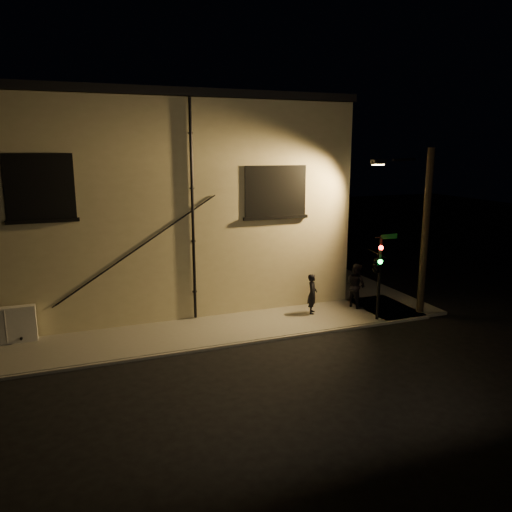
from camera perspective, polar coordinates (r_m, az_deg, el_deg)
name	(u,v)px	position (r m, az deg, el deg)	size (l,w,h in m)	color
ground	(266,341)	(17.85, 1.11, -9.70)	(90.00, 90.00, 0.00)	black
sidewalk	(254,301)	(22.10, -0.19, -5.15)	(21.00, 16.00, 0.12)	slate
building	(138,196)	(24.66, -13.35, 6.65)	(16.20, 12.23, 8.80)	beige
utility_cabinet	(6,326)	(19.13, -26.68, -7.12)	(1.93, 0.32, 1.27)	silver
pedestrian_a	(312,294)	(20.23, 6.45, -4.31)	(0.59, 0.39, 1.62)	black
pedestrian_b	(356,285)	(21.31, 11.33, -3.31)	(0.90, 0.70, 1.85)	black
traffic_signal	(377,264)	(19.41, 13.69, -0.91)	(1.29, 1.97, 3.35)	black
streetlamp_pole	(422,228)	(20.76, 18.45, 3.09)	(2.01, 1.38, 6.69)	black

